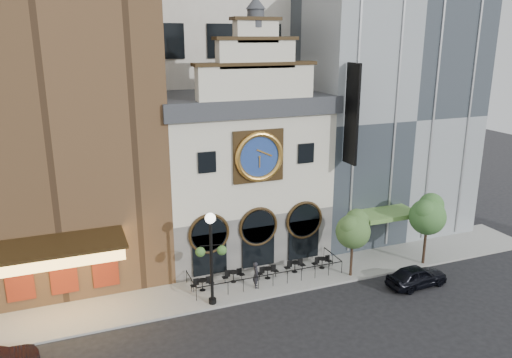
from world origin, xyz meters
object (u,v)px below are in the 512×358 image
object	(u,v)px
bistro_0	(202,284)
tree_left	(353,229)
bistro_4	(322,262)
car_right	(417,276)
pedestrian	(256,275)
bistro_2	(268,272)
lamppost	(211,249)
tree_right	(428,214)
bistro_1	(233,276)
bistro_3	(295,266)

from	to	relation	value
bistro_0	tree_left	size ratio (longest dim) A/B	0.33
bistro_4	tree_left	size ratio (longest dim) A/B	0.33
car_right	pedestrian	bearing A→B (deg)	67.49
bistro_2	bistro_4	size ratio (longest dim) A/B	1.00
car_right	lamppost	world-z (taller)	lamppost
tree_right	bistro_1	bearing A→B (deg)	170.89
bistro_2	tree_left	distance (m)	6.64
pedestrian	tree_left	xyz separation A→B (m)	(6.87, -0.79, 2.60)
bistro_1	bistro_4	world-z (taller)	same
bistro_1	tree_left	world-z (taller)	tree_left
bistro_1	tree_left	bearing A→B (deg)	-14.13
bistro_1	tree_left	xyz separation A→B (m)	(8.05, -2.03, 3.04)
bistro_0	bistro_1	bearing A→B (deg)	9.36
bistro_0	lamppost	world-z (taller)	lamppost
lamppost	tree_left	distance (m)	10.20
bistro_1	tree_right	xyz separation A→B (m)	(14.13, -2.27, 3.40)
bistro_0	pedestrian	bearing A→B (deg)	-13.96
bistro_0	tree_left	xyz separation A→B (m)	(10.34, -1.65, 3.04)
bistro_1	bistro_4	bearing A→B (deg)	-2.79
bistro_4	tree_right	bearing A→B (deg)	-14.60
bistro_3	bistro_2	bearing A→B (deg)	-175.18
car_right	tree_left	bearing A→B (deg)	47.65
bistro_0	bistro_2	bearing A→B (deg)	0.20
pedestrian	bistro_0	bearing A→B (deg)	88.33
bistro_4	tree_left	bearing A→B (deg)	-51.05
bistro_2	bistro_4	xyz separation A→B (m)	(4.29, 0.04, 0.00)
bistro_0	bistro_3	distance (m)	6.85
bistro_4	tree_right	distance (m)	8.42
bistro_3	car_right	bearing A→B (deg)	-33.66
bistro_4	tree_left	xyz separation A→B (m)	(1.38, -1.70, 3.04)
bistro_0	bistro_3	bearing A→B (deg)	1.67
bistro_0	bistro_2	distance (m)	4.68
tree_left	tree_right	size ratio (longest dim) A/B	0.91
bistro_2	pedestrian	size ratio (longest dim) A/B	0.87
bistro_4	lamppost	distance (m)	9.59
bistro_0	car_right	size ratio (longest dim) A/B	0.36
lamppost	tree_right	xyz separation A→B (m)	(16.27, -0.06, 0.13)
tree_right	bistro_3	bearing A→B (deg)	167.68
tree_left	tree_right	bearing A→B (deg)	-2.26
bistro_4	tree_right	world-z (taller)	tree_right
bistro_1	tree_right	distance (m)	14.71
bistro_3	bistro_4	world-z (taller)	same
bistro_3	tree_right	size ratio (longest dim) A/B	0.30
bistro_2	pedestrian	distance (m)	1.56
bistro_1	tree_right	size ratio (longest dim) A/B	0.30
lamppost	tree_right	distance (m)	16.27
lamppost	bistro_4	bearing A→B (deg)	22.14
car_right	bistro_3	bearing A→B (deg)	52.83
lamppost	tree_right	world-z (taller)	lamppost
lamppost	car_right	bearing A→B (deg)	-0.61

